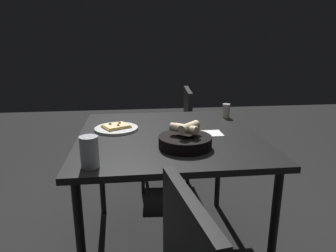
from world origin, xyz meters
name	(u,v)px	position (x,y,z in m)	size (l,w,h in m)	color
ground	(168,248)	(0.00, 0.00, 0.00)	(8.00, 8.00, 0.00)	black
dining_table	(168,144)	(0.00, 0.00, 0.69)	(1.00, 1.05, 0.76)	black
pizza_plate	(116,128)	(0.30, -0.12, 0.77)	(0.25, 0.25, 0.04)	silver
bread_basket	(185,140)	(-0.05, 0.23, 0.80)	(0.26, 0.26, 0.13)	black
beer_glass	(90,153)	(0.38, 0.42, 0.82)	(0.08, 0.08, 0.13)	silver
pepper_shaker	(226,112)	(-0.43, -0.33, 0.80)	(0.05, 0.05, 0.09)	#BFB299
napkin	(208,134)	(-0.22, 0.03, 0.76)	(0.16, 0.12, 0.00)	white
chair_far	(174,131)	(-0.16, -0.91, 0.49)	(0.47, 0.47, 0.86)	#2A2A2A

